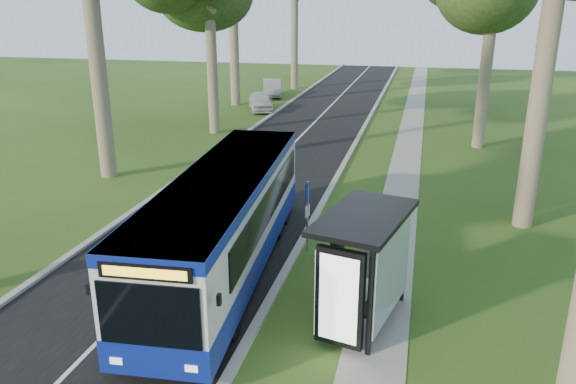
# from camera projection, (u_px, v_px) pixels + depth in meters

# --- Properties ---
(ground) EXTENTS (120.00, 120.00, 0.00)m
(ground) POSITION_uv_depth(u_px,v_px,m) (284.00, 276.00, 16.74)
(ground) COLOR #284A17
(ground) RESTS_ON ground
(road) EXTENTS (7.00, 100.00, 0.02)m
(road) POSITION_uv_depth(u_px,v_px,m) (264.00, 174.00, 26.73)
(road) COLOR black
(road) RESTS_ON ground
(kerb_east) EXTENTS (0.25, 100.00, 0.12)m
(kerb_east) POSITION_uv_depth(u_px,v_px,m) (336.00, 178.00, 25.93)
(kerb_east) COLOR #9E9B93
(kerb_east) RESTS_ON ground
(kerb_west) EXTENTS (0.25, 100.00, 0.12)m
(kerb_west) POSITION_uv_depth(u_px,v_px,m) (195.00, 168.00, 27.50)
(kerb_west) COLOR #9E9B93
(kerb_west) RESTS_ON ground
(centre_line) EXTENTS (0.12, 100.00, 0.00)m
(centre_line) POSITION_uv_depth(u_px,v_px,m) (264.00, 174.00, 26.72)
(centre_line) COLOR white
(centre_line) RESTS_ON road
(footpath) EXTENTS (1.50, 100.00, 0.02)m
(footpath) POSITION_uv_depth(u_px,v_px,m) (402.00, 184.00, 25.27)
(footpath) COLOR gray
(footpath) RESTS_ON ground
(bus) EXTENTS (3.31, 11.75, 3.07)m
(bus) POSITION_uv_depth(u_px,v_px,m) (226.00, 221.00, 16.64)
(bus) COLOR silver
(bus) RESTS_ON ground
(bus_stop_sign) EXTENTS (0.11, 0.34, 2.39)m
(bus_stop_sign) POSITION_uv_depth(u_px,v_px,m) (307.00, 208.00, 17.99)
(bus_stop_sign) COLOR gray
(bus_stop_sign) RESTS_ON ground
(bus_shelter) EXTENTS (2.52, 3.68, 2.89)m
(bus_shelter) POSITION_uv_depth(u_px,v_px,m) (368.00, 255.00, 13.36)
(bus_shelter) COLOR black
(bus_shelter) RESTS_ON ground
(litter_bin) EXTENTS (0.49, 0.49, 0.86)m
(litter_bin) POSITION_uv_depth(u_px,v_px,m) (337.00, 253.00, 17.26)
(litter_bin) COLOR black
(litter_bin) RESTS_ON ground
(car_white) EXTENTS (3.03, 4.44, 1.41)m
(car_white) POSITION_uv_depth(u_px,v_px,m) (261.00, 101.00, 42.31)
(car_white) COLOR silver
(car_white) RESTS_ON ground
(car_silver) EXTENTS (2.68, 4.59, 1.43)m
(car_silver) POSITION_uv_depth(u_px,v_px,m) (272.00, 88.00, 48.85)
(car_silver) COLOR #9A9EA2
(car_silver) RESTS_ON ground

